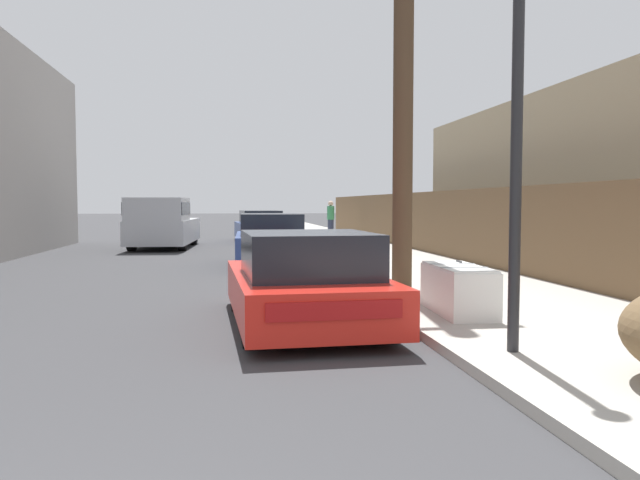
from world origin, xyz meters
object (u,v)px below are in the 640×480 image
utility_pole (403,61)px  pedestrian (331,218)px  car_parked_far (260,227)px  discarded_fridge (458,289)px  parked_sports_car_red (305,283)px  car_parked_mid (271,241)px  street_lamp (517,117)px  pickup_truck (162,223)px

utility_pole → pedestrian: (1.72, 18.16, -3.23)m
car_parked_far → utility_pole: utility_pole is taller
car_parked_far → pedestrian: (3.43, 1.74, 0.34)m
discarded_fridge → parked_sports_car_red: parked_sports_car_red is taller
car_parked_mid → car_parked_far: car_parked_mid is taller
discarded_fridge → car_parked_mid: (-2.07, 8.30, 0.20)m
utility_pole → parked_sports_car_red: bearing=-129.6°
parked_sports_car_red → car_parked_far: size_ratio=0.86×
car_parked_far → street_lamp: bearing=-89.6°
utility_pole → pedestrian: 18.53m
parked_sports_car_red → car_parked_mid: car_parked_mid is taller
car_parked_mid → utility_pole: bearing=-69.4°
street_lamp → pedestrian: bearing=85.3°
pedestrian → pickup_truck: bearing=-143.8°
discarded_fridge → utility_pole: bearing=95.3°
car_parked_mid → street_lamp: size_ratio=0.99×
street_lamp → pedestrian: 23.11m
pickup_truck → car_parked_mid: bearing=120.2°
car_parked_far → pickup_truck: size_ratio=0.88×
pickup_truck → discarded_fridge: bearing=113.7°
car_parked_mid → street_lamp: street_lamp is taller
utility_pole → street_lamp: utility_pole is taller
pickup_truck → street_lamp: size_ratio=1.31×
discarded_fridge → pedestrian: (1.62, 20.67, 0.53)m
pickup_truck → utility_pole: bearing=116.8°
discarded_fridge → parked_sports_car_red: bearing=-176.6°
pickup_truck → street_lamp: bearing=110.4°
discarded_fridge → parked_sports_car_red: 2.20m
pedestrian → car_parked_far: bearing=-153.1°
discarded_fridge → utility_pole: utility_pole is taller
car_parked_mid → car_parked_far: bearing=90.5°
car_parked_mid → pickup_truck: pickup_truck is taller
utility_pole → pickup_truck: bearing=113.2°
parked_sports_car_red → utility_pole: size_ratio=0.52×
utility_pole → pedestrian: size_ratio=4.76×
pedestrian → discarded_fridge: bearing=-94.5°
street_lamp → utility_pole: bearing=87.9°
car_parked_far → street_lamp: street_lamp is taller
pickup_truck → utility_pole: (5.51, -12.87, 3.27)m
car_parked_mid → utility_pole: utility_pole is taller
parked_sports_car_red → street_lamp: bearing=-52.6°
discarded_fridge → car_parked_far: (-1.81, 18.93, 0.20)m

